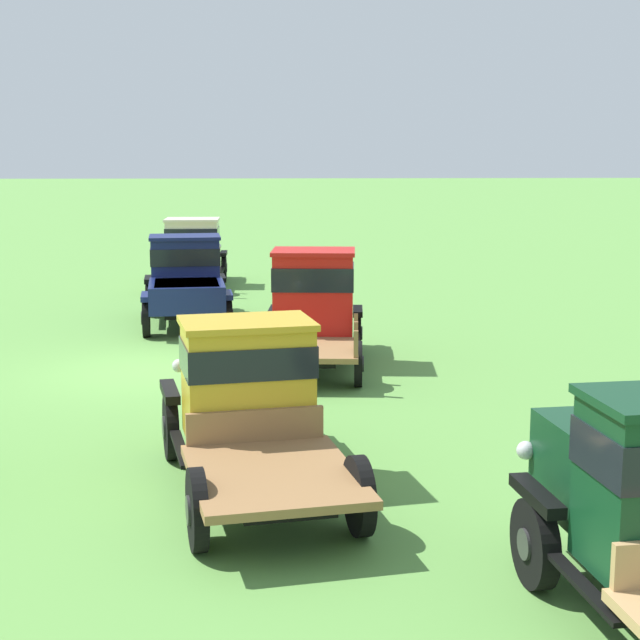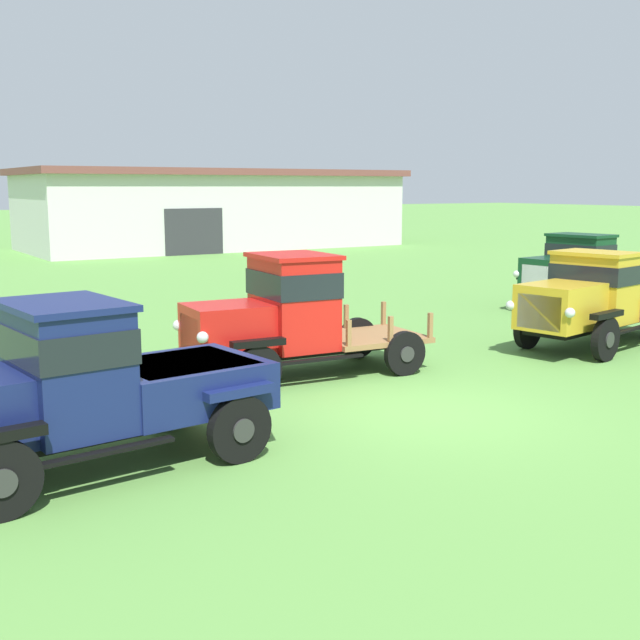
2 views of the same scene
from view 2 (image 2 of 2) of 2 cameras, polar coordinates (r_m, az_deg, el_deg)
The scene contains 6 objects.
ground_plane at distance 12.86m, azimuth 7.50°, elevation -6.45°, with size 240.00×240.00×0.00m, color #5B9342.
farm_shed at distance 47.54m, azimuth -7.59°, elevation 7.88°, with size 21.54×9.60×4.47m.
vintage_truck_second_in_line at distance 10.32m, azimuth -16.58°, elevation -4.44°, with size 4.89×2.47×2.15m.
vintage_truck_midrow_center at distance 14.74m, azimuth -2.54°, elevation 0.47°, with size 4.79×2.25×2.30m.
vintage_truck_far_side at distance 18.33m, azimuth 18.57°, elevation 1.48°, with size 5.44×2.76×2.12m.
vintage_truck_back_of_row at distance 24.09m, azimuth 17.72°, elevation 3.35°, with size 4.93×2.49×2.18m.
Camera 2 is at (-7.93, -9.50, 3.51)m, focal length 45.00 mm.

